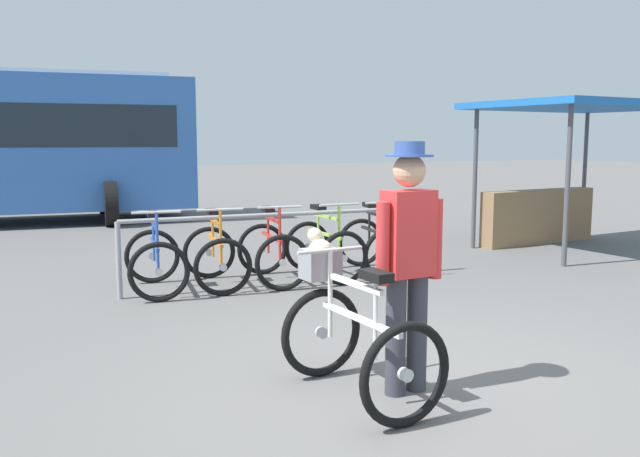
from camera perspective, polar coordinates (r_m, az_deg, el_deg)
name	(u,v)px	position (r m, az deg, el deg)	size (l,w,h in m)	color
ground_plane	(425,387)	(4.92, 8.94, -13.19)	(80.00, 80.00, 0.00)	#605E5B
bike_rack_rail	(285,228)	(8.01, -3.01, 0.04)	(3.91, 0.19, 0.88)	#99999E
racked_bike_blue	(155,260)	(7.86, -13.83, -2.65)	(0.79, 1.16, 0.97)	black
racked_bike_orange	(216,256)	(8.00, -8.87, -2.35)	(0.79, 1.19, 0.98)	black
racked_bike_red	(272,252)	(8.19, -4.11, -2.04)	(0.78, 1.17, 0.97)	black
racked_bike_lime	(325,249)	(8.44, 0.39, -1.74)	(0.69, 1.11, 0.97)	black
racked_bike_black	(374,245)	(8.74, 4.62, -1.44)	(0.82, 1.17, 0.97)	black
featured_bicycle	(350,325)	(4.61, 2.54, -8.16)	(0.75, 1.23, 1.09)	black
person_with_featured_bike	(408,257)	(4.56, 7.49, -2.43)	(0.53, 0.32, 1.72)	#383842
market_stall	(560,161)	(11.48, 19.77, 5.45)	(3.30, 2.57, 2.30)	#4C4C51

